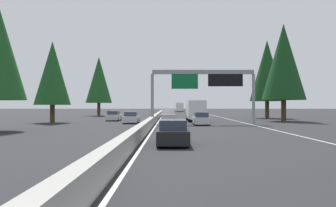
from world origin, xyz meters
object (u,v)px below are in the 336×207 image
(conifer_right_mid, at_px, (267,71))
(sign_gantry_overhead, at_px, (204,81))
(oncoming_far, at_px, (131,118))
(pickup_mid_right, at_px, (168,114))
(bus_mid_center, at_px, (179,107))
(box_truck_near_center, at_px, (195,110))
(sedan_distant_a, at_px, (201,119))
(conifer_right_near, at_px, (284,62))
(conifer_left_near, at_px, (52,73))
(sedan_near_right, at_px, (189,110))
(conifer_left_mid, at_px, (99,80))
(oncoming_near, at_px, (114,116))
(sedan_far_right, at_px, (173,133))

(conifer_right_mid, bearing_deg, sign_gantry_overhead, 145.46)
(oncoming_far, bearing_deg, pickup_mid_right, 154.37)
(bus_mid_center, bearing_deg, box_truck_near_center, -179.86)
(sedan_distant_a, relative_size, conifer_right_near, 0.32)
(oncoming_far, height_order, conifer_left_near, conifer_left_near)
(pickup_mid_right, bearing_deg, conifer_right_near, -105.36)
(bus_mid_center, relative_size, oncoming_far, 2.61)
(conifer_left_near, bearing_deg, pickup_mid_right, -59.86)
(sedan_near_right, height_order, conifer_right_near, conifer_right_near)
(sign_gantry_overhead, height_order, conifer_right_mid, conifer_right_mid)
(box_truck_near_center, height_order, conifer_right_mid, conifer_right_mid)
(sedan_near_right, relative_size, pickup_mid_right, 0.79)
(sedan_distant_a, xyz_separation_m, conifer_right_near, (8.63, -12.57, 7.80))
(bus_mid_center, relative_size, conifer_right_mid, 0.84)
(conifer_right_near, bearing_deg, conifer_left_mid, 51.54)
(conifer_right_mid, bearing_deg, pickup_mid_right, 111.74)
(pickup_mid_right, xyz_separation_m, oncoming_far, (-9.74, 4.67, -0.23))
(sedan_distant_a, bearing_deg, sign_gantry_overhead, -22.01)
(sedan_distant_a, xyz_separation_m, oncoming_near, (10.59, 12.00, 0.00))
(sign_gantry_overhead, height_order, sedan_near_right, sign_gantry_overhead)
(conifer_left_near, bearing_deg, oncoming_far, -95.29)
(oncoming_near, bearing_deg, conifer_right_near, 85.43)
(sign_gantry_overhead, distance_m, oncoming_far, 10.40)
(sedan_far_right, height_order, pickup_mid_right, pickup_mid_right)
(oncoming_near, xyz_separation_m, conifer_left_mid, (23.06, 6.93, 7.08))
(pickup_mid_right, relative_size, oncoming_far, 1.27)
(sedan_distant_a, distance_m, pickup_mid_right, 13.72)
(conifer_left_near, xyz_separation_m, conifer_left_mid, (29.27, -0.08, 1.28))
(sedan_distant_a, height_order, sedan_near_right, same)
(sedan_distant_a, height_order, box_truck_near_center, box_truck_near_center)
(conifer_right_near, xyz_separation_m, conifer_left_mid, (25.02, 31.50, -0.72))
(sign_gantry_overhead, distance_m, conifer_right_near, 14.46)
(sign_gantry_overhead, height_order, oncoming_far, sign_gantry_overhead)
(box_truck_near_center, bearing_deg, conifer_left_near, 103.82)
(pickup_mid_right, xyz_separation_m, conifer_right_mid, (6.92, -17.36, 7.44))
(sign_gantry_overhead, distance_m, oncoming_near, 16.25)
(pickup_mid_right, height_order, oncoming_near, pickup_mid_right)
(sedan_near_right, distance_m, conifer_left_mid, 53.35)
(oncoming_near, distance_m, conifer_left_mid, 25.10)
(oncoming_far, xyz_separation_m, conifer_left_near, (0.97, 10.44, 5.80))
(sign_gantry_overhead, bearing_deg, sedan_far_right, 169.46)
(oncoming_far, distance_m, conifer_left_mid, 32.73)
(conifer_left_near, bearing_deg, sedan_near_right, -16.17)
(bus_mid_center, height_order, pickup_mid_right, bus_mid_center)
(pickup_mid_right, bearing_deg, conifer_left_near, 120.14)
(box_truck_near_center, xyz_separation_m, sedan_near_right, (72.53, -3.34, -0.93))
(sedan_far_right, xyz_separation_m, conifer_right_near, (29.07, -16.08, 7.80))
(pickup_mid_right, bearing_deg, sedan_far_right, -179.34)
(sedan_far_right, relative_size, oncoming_far, 1.00)
(sedan_distant_a, bearing_deg, sedan_near_right, -2.36)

